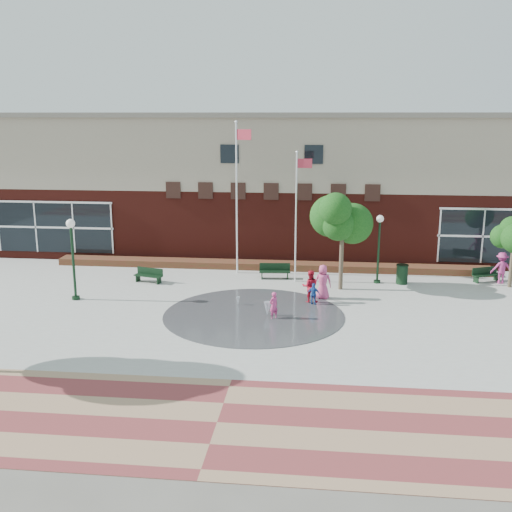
# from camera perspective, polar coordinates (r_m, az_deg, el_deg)

# --- Properties ---
(ground) EXTENTS (120.00, 120.00, 0.00)m
(ground) POSITION_cam_1_polar(r_m,az_deg,el_deg) (25.13, -0.99, -7.89)
(ground) COLOR #666056
(ground) RESTS_ON ground
(plaza_concrete) EXTENTS (46.00, 18.00, 0.01)m
(plaza_concrete) POSITION_cam_1_polar(r_m,az_deg,el_deg) (28.87, 0.00, -5.02)
(plaza_concrete) COLOR #A8A8A0
(plaza_concrete) RESTS_ON ground
(paver_band) EXTENTS (46.00, 6.00, 0.01)m
(paver_band) POSITION_cam_1_polar(r_m,az_deg,el_deg) (18.85, -3.73, -15.56)
(paver_band) COLOR brown
(paver_band) RESTS_ON ground
(splash_pad) EXTENTS (8.40, 8.40, 0.01)m
(splash_pad) POSITION_cam_1_polar(r_m,az_deg,el_deg) (27.93, -0.22, -5.66)
(splash_pad) COLOR #383A3D
(splash_pad) RESTS_ON ground
(library_building) EXTENTS (44.40, 10.40, 9.20)m
(library_building) POSITION_cam_1_polar(r_m,az_deg,el_deg) (41.06, 2.04, 7.12)
(library_building) COLOR #531812
(library_building) RESTS_ON ground
(flower_bed) EXTENTS (26.00, 1.20, 0.40)m
(flower_bed) POSITION_cam_1_polar(r_m,az_deg,el_deg) (36.13, 1.30, -1.24)
(flower_bed) COLOR maroon
(flower_bed) RESTS_ON ground
(flagpole_left) EXTENTS (0.97, 0.44, 8.77)m
(flagpole_left) POSITION_cam_1_polar(r_m,az_deg,el_deg) (34.26, -1.79, 6.28)
(flagpole_left) COLOR white
(flagpole_left) RESTS_ON ground
(flagpole_right) EXTENTS (0.89, 0.15, 7.22)m
(flagpole_right) POSITION_cam_1_polar(r_m,az_deg,el_deg) (32.63, 3.91, 4.39)
(flagpole_right) COLOR white
(flagpole_right) RESTS_ON ground
(lamp_left) EXTENTS (0.44, 0.44, 4.12)m
(lamp_left) POSITION_cam_1_polar(r_m,az_deg,el_deg) (30.91, -17.08, 0.54)
(lamp_left) COLOR black
(lamp_left) RESTS_ON ground
(lamp_right) EXTENTS (0.40, 0.40, 3.82)m
(lamp_right) POSITION_cam_1_polar(r_m,az_deg,el_deg) (33.22, 11.63, 1.39)
(lamp_right) COLOR black
(lamp_right) RESTS_ON ground
(bench_left) EXTENTS (1.69, 0.88, 0.82)m
(bench_left) POSITION_cam_1_polar(r_m,az_deg,el_deg) (33.65, -10.19, -2.09)
(bench_left) COLOR black
(bench_left) RESTS_ON ground
(bench_mid) EXTENTS (1.78, 0.64, 0.87)m
(bench_mid) POSITION_cam_1_polar(r_m,az_deg,el_deg) (33.91, 1.80, -1.73)
(bench_mid) COLOR black
(bench_mid) RESTS_ON ground
(bench_right) EXTENTS (1.66, 1.06, 0.81)m
(bench_right) POSITION_cam_1_polar(r_m,az_deg,el_deg) (35.65, 21.06, -1.91)
(bench_right) COLOR black
(bench_right) RESTS_ON ground
(trash_can) EXTENTS (0.67, 0.67, 1.10)m
(trash_can) POSITION_cam_1_polar(r_m,az_deg,el_deg) (33.78, 13.74, -1.69)
(trash_can) COLOR black
(trash_can) RESTS_ON ground
(tree_mid) EXTENTS (3.17, 3.17, 5.36)m
(tree_mid) POSITION_cam_1_polar(r_m,az_deg,el_deg) (31.38, 8.26, 3.67)
(tree_mid) COLOR #44382A
(tree_mid) RESTS_ON ground
(water_jet_a) EXTENTS (0.34, 0.34, 0.66)m
(water_jet_a) POSITION_cam_1_polar(r_m,az_deg,el_deg) (27.81, 1.08, -5.76)
(water_jet_a) COLOR white
(water_jet_a) RESTS_ON ground
(water_jet_b) EXTENTS (0.18, 0.18, 0.41)m
(water_jet_b) POSITION_cam_1_polar(r_m,az_deg,el_deg) (29.33, -1.72, -4.74)
(water_jet_b) COLOR white
(water_jet_b) RESTS_ON ground
(child_splash) EXTENTS (0.55, 0.54, 1.28)m
(child_splash) POSITION_cam_1_polar(r_m,az_deg,el_deg) (27.27, 1.69, -4.74)
(child_splash) COLOR #CE3C7C
(child_splash) RESTS_ON ground
(adult_red) EXTENTS (0.84, 0.67, 1.64)m
(adult_red) POSITION_cam_1_polar(r_m,az_deg,el_deg) (29.68, 5.17, -2.90)
(adult_red) COLOR red
(adult_red) RESTS_ON ground
(adult_pink) EXTENTS (0.89, 0.60, 1.77)m
(adult_pink) POSITION_cam_1_polar(r_m,az_deg,el_deg) (30.29, 6.38, -2.48)
(adult_pink) COLOR #CD467D
(adult_pink) RESTS_ON ground
(child_blue) EXTENTS (0.70, 0.45, 1.11)m
(child_blue) POSITION_cam_1_polar(r_m,az_deg,el_deg) (29.36, 5.52, -3.64)
(child_blue) COLOR #2352AE
(child_blue) RESTS_ON ground
(person_bench) EXTENTS (1.17, 0.72, 1.76)m
(person_bench) POSITION_cam_1_polar(r_m,az_deg,el_deg) (35.46, 22.34, -1.07)
(person_bench) COLOR #C23786
(person_bench) RESTS_ON ground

